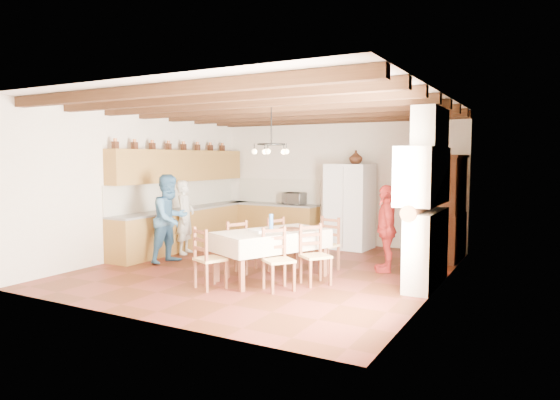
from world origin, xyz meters
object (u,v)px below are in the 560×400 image
at_px(dining_table, 271,236).
at_px(chair_end_near, 210,258).
at_px(hutch, 450,208).
at_px(chair_left_near, 232,247).
at_px(person_man, 185,217).
at_px(microwave, 294,199).
at_px(chair_end_far, 325,244).
at_px(chair_left_far, 269,243).
at_px(chair_right_far, 315,255).
at_px(refrigerator, 350,206).
at_px(chair_right_near, 279,259).
at_px(person_woman_blue, 170,219).
at_px(person_woman_red, 386,228).

relative_size(dining_table, chair_end_near, 2.18).
distance_m(hutch, chair_left_near, 4.40).
bearing_deg(person_man, microwave, -46.41).
relative_size(dining_table, chair_end_far, 2.18).
bearing_deg(hutch, chair_left_near, -132.42).
relative_size(chair_left_near, chair_end_far, 1.00).
xyz_separation_m(chair_left_far, microwave, (-0.98, 2.91, 0.56)).
relative_size(chair_right_far, chair_end_far, 1.00).
xyz_separation_m(chair_end_near, microwave, (-0.86, 4.54, 0.56)).
relative_size(chair_left_far, person_man, 0.62).
distance_m(dining_table, person_man, 2.91).
height_order(hutch, person_man, hutch).
bearing_deg(person_man, refrigerator, -69.87).
bearing_deg(hutch, chair_right_near, -115.29).
bearing_deg(chair_end_near, refrigerator, -75.10).
height_order(refrigerator, hutch, hutch).
bearing_deg(chair_end_near, person_man, -19.77).
distance_m(dining_table, person_woman_blue, 2.38).
relative_size(dining_table, chair_left_far, 2.18).
relative_size(chair_left_near, chair_right_near, 1.00).
height_order(chair_right_near, chair_end_far, same).
bearing_deg(chair_left_far, hutch, 149.41).
distance_m(refrigerator, microwave, 1.53).
distance_m(chair_left_near, person_woman_red, 2.75).
distance_m(person_woman_blue, person_woman_red, 4.08).
xyz_separation_m(person_man, microwave, (1.31, 2.49, 0.26)).
bearing_deg(chair_left_near, chair_end_near, 38.03).
height_order(hutch, dining_table, hutch).
bearing_deg(person_woman_red, hutch, 129.74).
bearing_deg(refrigerator, chair_end_near, -94.94).
relative_size(dining_table, person_woman_blue, 1.22).
xyz_separation_m(dining_table, microwave, (-1.39, 3.55, 0.31)).
bearing_deg(chair_end_near, chair_left_near, -53.37).
relative_size(person_woman_blue, person_woman_red, 1.10).
height_order(person_woman_blue, person_woman_red, person_woman_blue).
height_order(chair_end_far, person_man, person_man).
distance_m(chair_right_far, person_woman_blue, 3.20).
bearing_deg(dining_table, microwave, 111.43).
relative_size(hutch, microwave, 4.04).
bearing_deg(chair_right_near, dining_table, 74.61).
xyz_separation_m(chair_right_near, chair_end_far, (0.09, 1.56, 0.00)).
distance_m(chair_left_near, microwave, 3.73).
xyz_separation_m(chair_right_far, person_woman_red, (0.71, 1.46, 0.30)).
relative_size(hutch, chair_left_near, 2.17).
relative_size(dining_table, microwave, 4.05).
relative_size(chair_right_far, chair_end_near, 1.00).
distance_m(dining_table, chair_end_far, 1.16).
xyz_separation_m(refrigerator, chair_left_far, (-0.53, -2.68, -0.47)).
bearing_deg(chair_right_far, hutch, 10.50).
bearing_deg(refrigerator, person_woman_red, -49.43).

